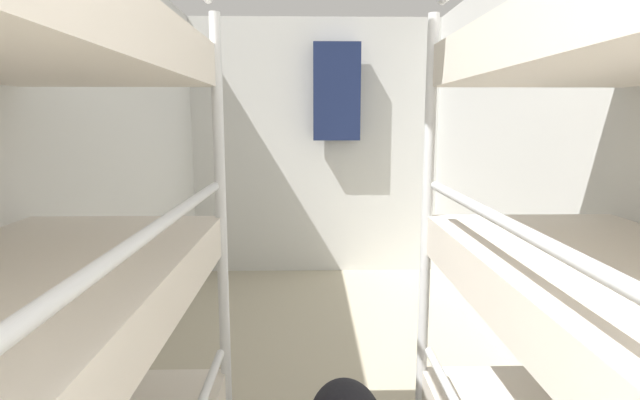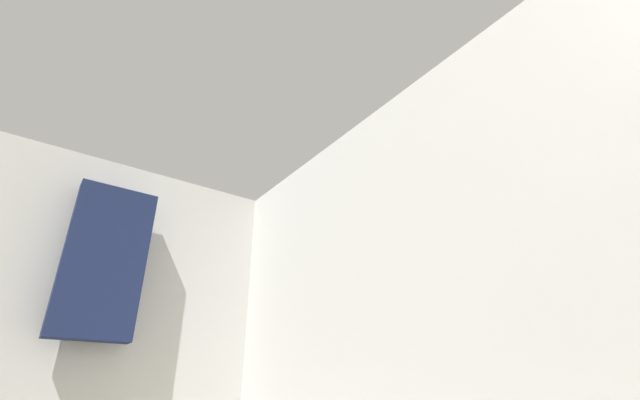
# 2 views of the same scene
# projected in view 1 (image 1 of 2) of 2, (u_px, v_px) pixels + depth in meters

# --- Properties ---
(wall_left) EXTENTS (0.06, 5.34, 2.47)m
(wall_left) POSITION_uv_depth(u_px,v_px,m) (53.00, 182.00, 2.27)
(wall_left) COLOR silver
(wall_left) RESTS_ON ground_plane
(wall_right) EXTENTS (0.06, 5.34, 2.47)m
(wall_right) POSITION_uv_depth(u_px,v_px,m) (586.00, 181.00, 2.32)
(wall_right) COLOR silver
(wall_right) RESTS_ON ground_plane
(wall_back) EXTENTS (2.51, 0.06, 2.47)m
(wall_back) POSITION_uv_depth(u_px,v_px,m) (315.00, 148.00, 4.90)
(wall_back) COLOR silver
(wall_back) RESTS_ON ground_plane
(hanging_coat) EXTENTS (0.44, 0.12, 0.90)m
(hanging_coat) POSITION_uv_depth(u_px,v_px,m) (337.00, 92.00, 4.67)
(hanging_coat) COLOR #192347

